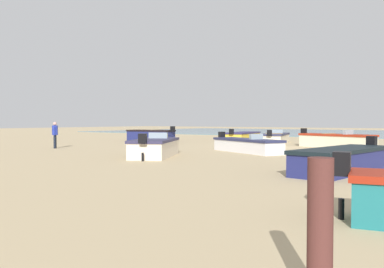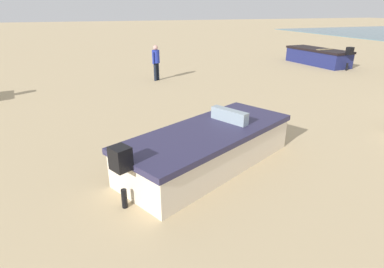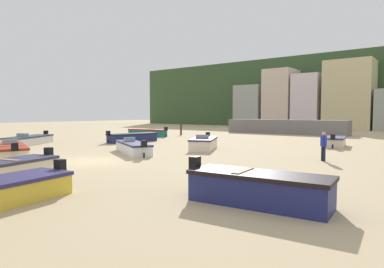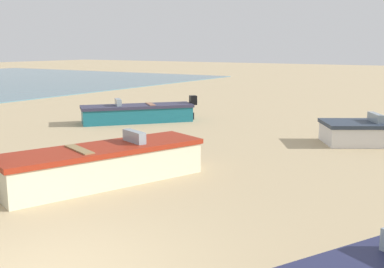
# 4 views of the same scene
# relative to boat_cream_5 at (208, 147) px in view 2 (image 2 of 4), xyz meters

# --- Properties ---
(boat_cream_5) EXTENTS (3.32, 4.42, 1.15)m
(boat_cream_5) POSITION_rel_boat_cream_5_xyz_m (0.00, 0.00, 0.00)
(boat_cream_5) COLOR beige
(boat_cream_5) RESTS_ON ground
(boat_navy_7) EXTENTS (4.42, 1.82, 1.26)m
(boat_navy_7) POSITION_rel_boat_cream_5_xyz_m (9.87, -11.12, 0.05)
(boat_navy_7) COLOR navy
(boat_navy_7) RESTS_ON ground
(beach_walker_foreground) EXTENTS (0.48, 0.48, 1.62)m
(beach_walker_foreground) POSITION_rel_boat_cream_5_xyz_m (8.78, -0.93, 0.53)
(beach_walker_foreground) COLOR black
(beach_walker_foreground) RESTS_ON ground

